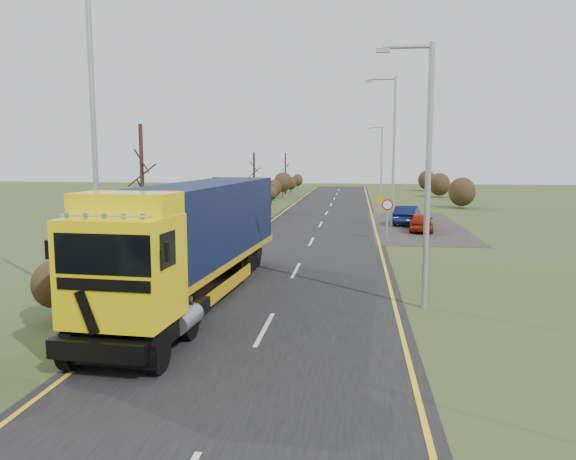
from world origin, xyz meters
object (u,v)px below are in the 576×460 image
at_px(lorry, 194,233).
at_px(speed_sign, 387,211).
at_px(car_red_hatchback, 421,222).
at_px(car_blue_sedan, 407,215).
at_px(streetlight_near, 425,166).

height_order(lorry, speed_sign, lorry).
distance_m(car_red_hatchback, car_blue_sedan, 3.69).
distance_m(car_red_hatchback, streetlight_near, 18.79).
bearing_deg(streetlight_near, car_red_hatchback, 83.73).
bearing_deg(car_blue_sedan, streetlight_near, 98.41).
bearing_deg(car_blue_sedan, car_red_hatchback, 110.76).
bearing_deg(car_red_hatchback, streetlight_near, 88.83).
bearing_deg(car_red_hatchback, speed_sign, 62.98).
xyz_separation_m(lorry, speed_sign, (7.00, 14.48, -0.60)).
bearing_deg(streetlight_near, lorry, 179.07).
bearing_deg(streetlight_near, speed_sign, 91.21).
bearing_deg(speed_sign, lorry, -115.80).
bearing_deg(lorry, car_red_hatchback, 66.58).
bearing_deg(speed_sign, car_red_hatchback, 57.88).
xyz_separation_m(lorry, car_blue_sedan, (8.77, 21.82, -1.55)).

